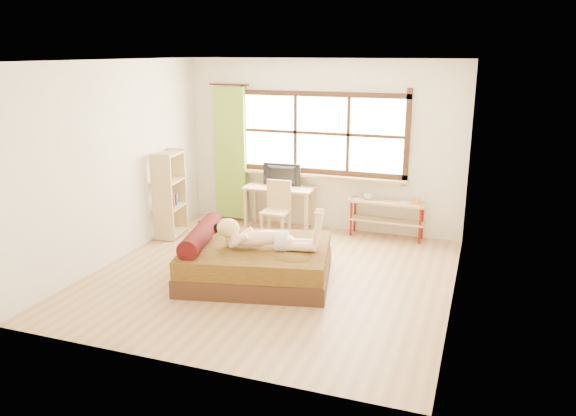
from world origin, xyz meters
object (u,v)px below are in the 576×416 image
at_px(woman, 266,227).
at_px(chair, 277,206).
at_px(bed, 253,261).
at_px(pipe_shelf, 388,211).
at_px(desk, 279,192).
at_px(kitten, 208,229).
at_px(bookshelf, 169,194).

distance_m(woman, chair, 1.87).
height_order(bed, chair, chair).
bearing_deg(woman, pipe_shelf, 51.56).
bearing_deg(bed, chair, 88.41).
bearing_deg(bed, desk, 89.12).
xyz_separation_m(woman, kitten, (-0.87, 0.15, -0.16)).
relative_size(desk, pipe_shelf, 0.96).
relative_size(woman, kitten, 4.67).
bearing_deg(woman, kitten, 157.80).
distance_m(chair, pipe_shelf, 1.71).
height_order(kitten, bookshelf, bookshelf).
relative_size(bed, chair, 2.38).
xyz_separation_m(kitten, desk, (0.24, 2.00, 0.04)).
bearing_deg(kitten, woman, -22.20).
bearing_deg(chair, pipe_shelf, 15.30).
distance_m(woman, desk, 2.24).
xyz_separation_m(pipe_shelf, bookshelf, (-3.21, -1.04, 0.25)).
xyz_separation_m(bed, woman, (0.19, -0.04, 0.48)).
relative_size(woman, chair, 1.45).
height_order(pipe_shelf, bookshelf, bookshelf).
bearing_deg(woman, bed, 155.84).
bearing_deg(bed, kitten, 158.37).
height_order(desk, bookshelf, bookshelf).
distance_m(kitten, pipe_shelf, 2.90).
height_order(bed, bookshelf, bookshelf).
relative_size(bed, bookshelf, 1.56).
xyz_separation_m(bed, bookshelf, (-1.90, 1.19, 0.43)).
bearing_deg(chair, desk, 103.50).
bearing_deg(bookshelf, woman, -37.91).
relative_size(kitten, desk, 0.24).
bearing_deg(bookshelf, pipe_shelf, 10.49).
bearing_deg(pipe_shelf, woman, -114.20).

